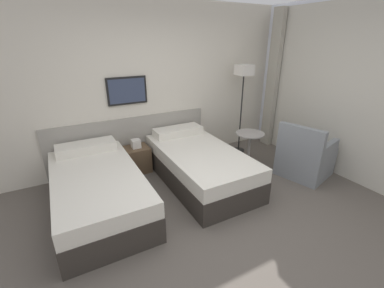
% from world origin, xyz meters
% --- Properties ---
extents(ground_plane, '(16.00, 16.00, 0.00)m').
position_xyz_m(ground_plane, '(0.00, 0.00, 0.00)').
color(ground_plane, '#5B544C').
extents(wall_headboard, '(10.00, 0.10, 2.70)m').
position_xyz_m(wall_headboard, '(-0.03, 2.19, 1.30)').
color(wall_headboard, beige).
rests_on(wall_headboard, ground_plane).
extents(wall_window, '(0.21, 4.66, 2.70)m').
position_xyz_m(wall_window, '(2.48, -0.06, 1.34)').
color(wall_window, white).
rests_on(wall_window, ground_plane).
extents(bed_near_door, '(1.05, 2.01, 0.66)m').
position_xyz_m(bed_near_door, '(-1.22, 1.13, 0.27)').
color(bed_near_door, '#332D28').
rests_on(bed_near_door, ground_plane).
extents(bed_near_window, '(1.05, 2.01, 0.66)m').
position_xyz_m(bed_near_window, '(0.30, 1.13, 0.27)').
color(bed_near_window, '#332D28').
rests_on(bed_near_window, ground_plane).
extents(nightstand, '(0.40, 0.37, 0.57)m').
position_xyz_m(nightstand, '(-0.46, 1.90, 0.23)').
color(nightstand, brown).
rests_on(nightstand, ground_plane).
extents(floor_lamp, '(0.27, 0.27, 1.68)m').
position_xyz_m(floor_lamp, '(1.60, 1.77, 1.43)').
color(floor_lamp, black).
rests_on(floor_lamp, ground_plane).
extents(side_table, '(0.49, 0.49, 0.61)m').
position_xyz_m(side_table, '(1.34, 1.17, 0.43)').
color(side_table, gray).
rests_on(side_table, ground_plane).
extents(armchair, '(0.89, 0.87, 0.90)m').
position_xyz_m(armchair, '(1.92, 0.46, 0.30)').
color(armchair, gray).
rests_on(armchair, ground_plane).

